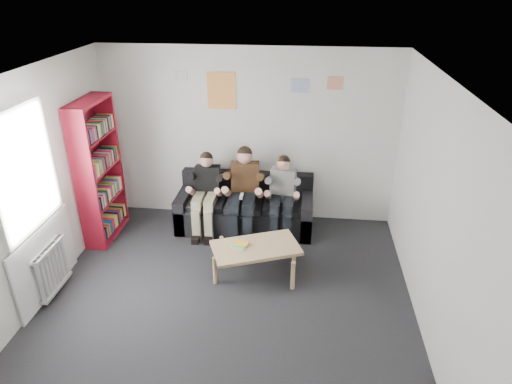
# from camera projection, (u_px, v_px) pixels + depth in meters

# --- Properties ---
(room_shell) EXTENTS (5.00, 5.00, 5.00)m
(room_shell) POSITION_uv_depth(u_px,v_px,m) (219.00, 214.00, 4.76)
(room_shell) COLOR black
(room_shell) RESTS_ON ground
(sofa) EXTENTS (2.07, 0.85, 0.80)m
(sofa) POSITION_uv_depth(u_px,v_px,m) (245.00, 209.00, 7.11)
(sofa) COLOR black
(sofa) RESTS_ON ground
(bookshelf) EXTENTS (0.31, 0.94, 2.08)m
(bookshelf) POSITION_uv_depth(u_px,v_px,m) (99.00, 171.00, 6.56)
(bookshelf) COLOR maroon
(bookshelf) RESTS_ON ground
(coffee_table) EXTENTS (1.10, 0.61, 0.44)m
(coffee_table) POSITION_uv_depth(u_px,v_px,m) (256.00, 250.00, 5.90)
(coffee_table) COLOR tan
(coffee_table) RESTS_ON ground
(game_cases) EXTENTS (0.21, 0.18, 0.04)m
(game_cases) POSITION_uv_depth(u_px,v_px,m) (240.00, 245.00, 5.87)
(game_cases) COLOR silver
(game_cases) RESTS_ON coffee_table
(person_left) EXTENTS (0.37, 0.79, 1.23)m
(person_left) POSITION_uv_depth(u_px,v_px,m) (206.00, 194.00, 6.86)
(person_left) COLOR black
(person_left) RESTS_ON sofa
(person_middle) EXTENTS (0.42, 0.91, 1.33)m
(person_middle) POSITION_uv_depth(u_px,v_px,m) (243.00, 194.00, 6.78)
(person_middle) COLOR #442B16
(person_middle) RESTS_ON sofa
(person_right) EXTENTS (0.37, 0.79, 1.22)m
(person_right) POSITION_uv_depth(u_px,v_px,m) (282.00, 198.00, 6.74)
(person_right) COLOR white
(person_right) RESTS_ON sofa
(radiator) EXTENTS (0.10, 0.64, 0.60)m
(radiator) POSITION_uv_depth(u_px,v_px,m) (52.00, 269.00, 5.59)
(radiator) COLOR silver
(radiator) RESTS_ON ground
(window) EXTENTS (0.05, 1.30, 2.36)m
(window) POSITION_uv_depth(u_px,v_px,m) (35.00, 220.00, 5.30)
(window) COLOR white
(window) RESTS_ON room_shell
(poster_large) EXTENTS (0.42, 0.01, 0.55)m
(poster_large) POSITION_uv_depth(u_px,v_px,m) (221.00, 91.00, 6.72)
(poster_large) COLOR #E7B251
(poster_large) RESTS_ON room_shell
(poster_blue) EXTENTS (0.25, 0.01, 0.20)m
(poster_blue) POSITION_uv_depth(u_px,v_px,m) (300.00, 86.00, 6.56)
(poster_blue) COLOR #3869C1
(poster_blue) RESTS_ON room_shell
(poster_pink) EXTENTS (0.22, 0.01, 0.18)m
(poster_pink) POSITION_uv_depth(u_px,v_px,m) (335.00, 83.00, 6.49)
(poster_pink) COLOR #C83E87
(poster_pink) RESTS_ON room_shell
(poster_sign) EXTENTS (0.20, 0.01, 0.14)m
(poster_sign) POSITION_uv_depth(u_px,v_px,m) (181.00, 76.00, 6.69)
(poster_sign) COLOR silver
(poster_sign) RESTS_ON room_shell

